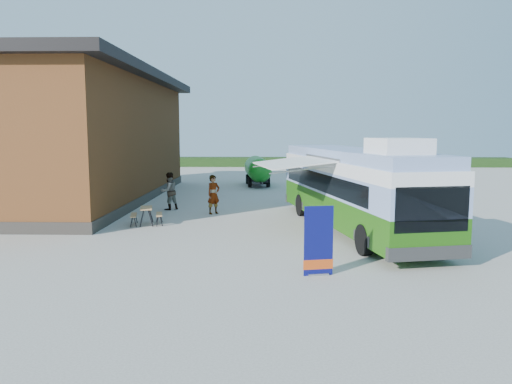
{
  "coord_description": "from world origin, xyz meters",
  "views": [
    {
      "loc": [
        0.52,
        -19.19,
        4.11
      ],
      "look_at": [
        -0.05,
        2.64,
        1.4
      ],
      "focal_mm": 35.0,
      "sensor_mm": 36.0,
      "label": 1
    }
  ],
  "objects_px": {
    "person_a": "(214,194)",
    "person_b": "(169,191)",
    "picnic_table": "(146,212)",
    "bus": "(354,186)",
    "slurry_tanker": "(258,169)",
    "banner": "(318,247)"
  },
  "relations": [
    {
      "from": "bus",
      "to": "banner",
      "type": "distance_m",
      "value": 6.99
    },
    {
      "from": "person_a",
      "to": "person_b",
      "type": "bearing_deg",
      "value": 111.91
    },
    {
      "from": "picnic_table",
      "to": "slurry_tanker",
      "type": "xyz_separation_m",
      "value": [
        4.5,
        15.69,
        0.66
      ]
    },
    {
      "from": "bus",
      "to": "banner",
      "type": "bearing_deg",
      "value": -119.29
    },
    {
      "from": "person_a",
      "to": "person_b",
      "type": "xyz_separation_m",
      "value": [
        -2.45,
        1.22,
        0.01
      ]
    },
    {
      "from": "person_a",
      "to": "person_b",
      "type": "relative_size",
      "value": 0.99
    },
    {
      "from": "bus",
      "to": "picnic_table",
      "type": "xyz_separation_m",
      "value": [
        -8.84,
        0.91,
        -1.27
      ]
    },
    {
      "from": "bus",
      "to": "person_a",
      "type": "relative_size",
      "value": 6.63
    },
    {
      "from": "picnic_table",
      "to": "bus",
      "type": "bearing_deg",
      "value": -18.57
    },
    {
      "from": "picnic_table",
      "to": "slurry_tanker",
      "type": "relative_size",
      "value": 0.27
    },
    {
      "from": "banner",
      "to": "person_a",
      "type": "distance_m",
      "value": 11.23
    },
    {
      "from": "bus",
      "to": "person_a",
      "type": "distance_m",
      "value": 7.36
    },
    {
      "from": "slurry_tanker",
      "to": "bus",
      "type": "bearing_deg",
      "value": -81.82
    },
    {
      "from": "banner",
      "to": "slurry_tanker",
      "type": "height_order",
      "value": "slurry_tanker"
    },
    {
      "from": "picnic_table",
      "to": "slurry_tanker",
      "type": "distance_m",
      "value": 16.33
    },
    {
      "from": "bus",
      "to": "banner",
      "type": "xyz_separation_m",
      "value": [
        -2.08,
        -6.59,
        -1.02
      ]
    },
    {
      "from": "bus",
      "to": "person_b",
      "type": "distance_m",
      "value": 10.08
    },
    {
      "from": "picnic_table",
      "to": "person_b",
      "type": "relative_size",
      "value": 0.81
    },
    {
      "from": "picnic_table",
      "to": "person_a",
      "type": "xyz_separation_m",
      "value": [
        2.62,
        2.94,
        0.4
      ]
    },
    {
      "from": "slurry_tanker",
      "to": "picnic_table",
      "type": "bearing_deg",
      "value": -112.48
    },
    {
      "from": "banner",
      "to": "person_a",
      "type": "xyz_separation_m",
      "value": [
        -4.14,
        10.44,
        0.15
      ]
    },
    {
      "from": "picnic_table",
      "to": "slurry_tanker",
      "type": "height_order",
      "value": "slurry_tanker"
    }
  ]
}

